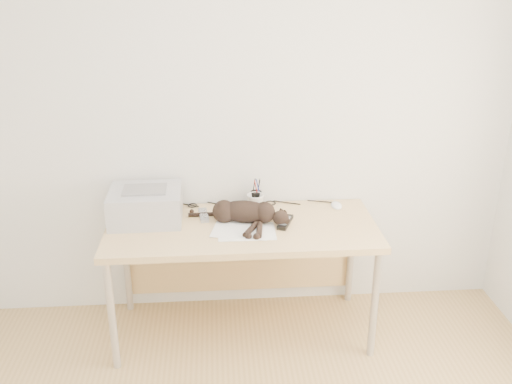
{
  "coord_description": "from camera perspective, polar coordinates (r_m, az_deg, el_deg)",
  "views": [
    {
      "loc": [
        -0.15,
        -1.66,
        2.2
      ],
      "look_at": [
        0.08,
        1.34,
        0.97
      ],
      "focal_mm": 40.0,
      "sensor_mm": 36.0,
      "label": 1
    }
  ],
  "objects": [
    {
      "name": "remote_black",
      "position": [
        3.4,
        2.93,
        -3.03
      ],
      "size": [
        0.12,
        0.2,
        0.02
      ],
      "primitive_type": "cube",
      "rotation": [
        0.0,
        0.0,
        -0.37
      ],
      "color": "black",
      "rests_on": "desk"
    },
    {
      "name": "cable_tangle",
      "position": [
        3.66,
        -1.67,
        -1.2
      ],
      "size": [
        1.36,
        0.07,
        0.01
      ],
      "primitive_type": null,
      "color": "black",
      "rests_on": "desk"
    },
    {
      "name": "pen_cup",
      "position": [
        3.63,
        -0.0,
        -0.63
      ],
      "size": [
        0.07,
        0.07,
        0.18
      ],
      "color": "black",
      "rests_on": "desk"
    },
    {
      "name": "desk",
      "position": [
        3.52,
        -1.47,
        -4.73
      ],
      "size": [
        1.6,
        0.7,
        0.74
      ],
      "color": "#D2B67B",
      "rests_on": "floor"
    },
    {
      "name": "papers",
      "position": [
        3.31,
        -1.21,
        -3.89
      ],
      "size": [
        0.38,
        0.3,
        0.01
      ],
      "color": "white",
      "rests_on": "desk"
    },
    {
      "name": "wall_back",
      "position": [
        3.53,
        -1.81,
        7.41
      ],
      "size": [
        3.5,
        0.0,
        3.5
      ],
      "primitive_type": "plane",
      "rotation": [
        1.57,
        0.0,
        0.0
      ],
      "color": "silver",
      "rests_on": "floor"
    },
    {
      "name": "remote_grey",
      "position": [
        3.5,
        -5.26,
        -2.33
      ],
      "size": [
        0.07,
        0.19,
        0.02
      ],
      "primitive_type": "cube",
      "rotation": [
        0.0,
        0.0,
        0.11
      ],
      "color": "slate",
      "rests_on": "desk"
    },
    {
      "name": "printer",
      "position": [
        3.48,
        -10.96,
        -1.27
      ],
      "size": [
        0.43,
        0.37,
        0.2
      ],
      "color": "#A3A3A8",
      "rests_on": "desk"
    },
    {
      "name": "mouse",
      "position": [
        3.67,
        8.05,
        -1.15
      ],
      "size": [
        0.07,
        0.12,
        0.04
      ],
      "primitive_type": "ellipsoid",
      "rotation": [
        0.0,
        0.0,
        0.0
      ],
      "color": "white",
      "rests_on": "desk"
    },
    {
      "name": "cat",
      "position": [
        3.4,
        -1.36,
        -2.1
      ],
      "size": [
        0.61,
        0.38,
        0.14
      ],
      "rotation": [
        0.0,
        0.0,
        -0.25
      ],
      "color": "black",
      "rests_on": "desk"
    },
    {
      "name": "mug",
      "position": [
        3.57,
        -0.07,
        -1.0
      ],
      "size": [
        0.15,
        0.15,
        0.1
      ],
      "primitive_type": "imported",
      "rotation": [
        0.0,
        0.0,
        0.5
      ],
      "color": "silver",
      "rests_on": "desk"
    }
  ]
}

